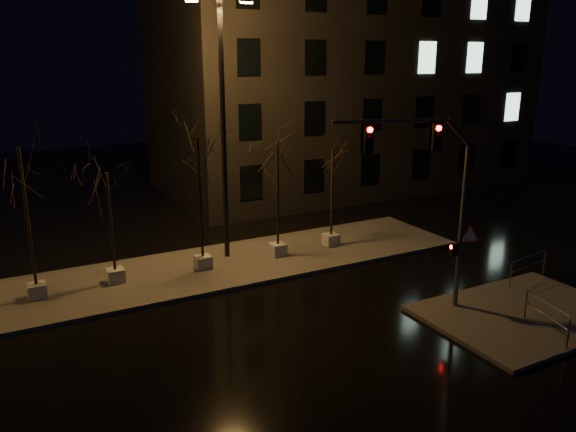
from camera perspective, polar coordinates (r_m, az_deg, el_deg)
ground at (r=19.71m, az=0.31°, el=-10.70°), size 90.00×90.00×0.00m
median at (r=24.68m, az=-6.37°, el=-5.00°), size 22.00×5.00×0.15m
sidewalk_corner at (r=21.76m, az=22.93°, el=-9.16°), size 7.00×5.00×0.15m
building at (r=40.34m, az=5.78°, el=13.87°), size 25.00×12.00×15.00m
tree_0 at (r=21.91m, az=-25.33°, el=3.08°), size 1.80×1.80×5.79m
tree_1 at (r=22.58m, az=-17.76°, el=1.78°), size 1.80×1.80×4.57m
tree_2 at (r=23.09m, az=-9.04°, el=4.90°), size 1.80×1.80×5.75m
tree_3 at (r=24.47m, az=-1.07°, el=5.06°), size 1.80×1.80×5.39m
tree_4 at (r=26.04m, az=4.53°, el=4.50°), size 1.80×1.80×4.70m
traffic_signal_mast at (r=19.60m, az=14.72°, el=2.85°), size 5.27×1.81×6.74m
streetlight_main at (r=24.18m, az=-6.63°, el=10.31°), size 2.75×0.94×11.05m
guard_rail_a at (r=24.47m, az=23.25°, el=-4.53°), size 2.40×0.36×1.05m
guard_rail_b at (r=20.24m, az=24.79°, el=-8.95°), size 0.66×2.12×1.05m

